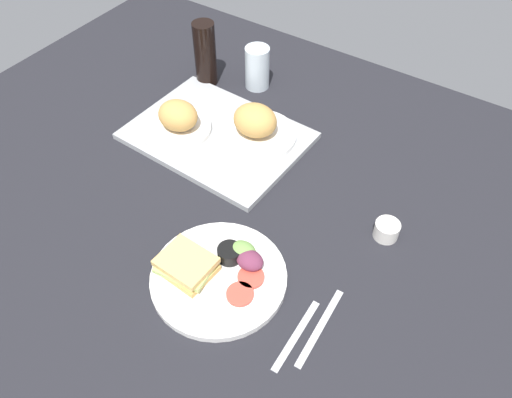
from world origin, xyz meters
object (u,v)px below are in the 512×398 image
object	(u,v)px
drinking_glass	(257,68)
espresso_cup	(387,230)
fork	(296,335)
serving_tray	(217,136)
knife	(320,327)
bread_plate_near	(177,121)
soda_bottle	(205,54)
plate_with_salad	(217,272)
bread_plate_far	(256,126)

from	to	relation	value
drinking_glass	espresso_cup	size ratio (longest dim) A/B	2.26
drinking_glass	fork	bearing A→B (deg)	-51.14
serving_tray	knife	size ratio (longest dim) A/B	2.37
bread_plate_near	drinking_glass	xyz separation A→B (cm)	(5.20, 30.46, 1.38)
espresso_cup	fork	world-z (taller)	espresso_cup
serving_tray	fork	distance (cm)	60.51
fork	knife	bearing A→B (deg)	-38.62
fork	knife	world-z (taller)	same
serving_tray	bread_plate_near	xyz separation A→B (cm)	(-9.41, -4.66, 4.14)
espresso_cup	bread_plate_near	bearing A→B (deg)	178.97
soda_bottle	fork	distance (cm)	87.04
drinking_glass	espresso_cup	world-z (taller)	drinking_glass
bread_plate_near	plate_with_salad	xyz separation A→B (cm)	(35.89, -30.86, -3.23)
bread_plate_far	soda_bottle	distance (cm)	31.14
drinking_glass	fork	size ratio (longest dim) A/B	0.74
drinking_glass	soda_bottle	xyz separation A→B (cm)	(-13.69, -6.64, 3.24)
bread_plate_far	plate_with_salad	distance (cm)	43.97
soda_bottle	fork	world-z (taller)	soda_bottle
bread_plate_far	soda_bottle	size ratio (longest dim) A/B	1.05
drinking_glass	knife	size ratio (longest dim) A/B	0.67
espresso_cup	fork	bearing A→B (deg)	-97.35
espresso_cup	fork	distance (cm)	32.50
drinking_glass	knife	xyz separation A→B (cm)	(54.35, -59.74, -6.07)
bread_plate_far	espresso_cup	world-z (taller)	bread_plate_far
espresso_cup	drinking_glass	bearing A→B (deg)	150.38
drinking_glass	espresso_cup	distance (cm)	63.99
serving_tray	espresso_cup	size ratio (longest dim) A/B	8.04
espresso_cup	bread_plate_far	bearing A→B (deg)	165.78
plate_with_salad	espresso_cup	size ratio (longest dim) A/B	5.10
bread_plate_near	plate_with_salad	distance (cm)	47.44
bread_plate_far	fork	bearing A→B (deg)	-48.61
bread_plate_far	serving_tray	bearing A→B (deg)	-152.77
soda_bottle	knife	distance (cm)	86.80
bread_plate_far	espresso_cup	bearing A→B (deg)	-14.22
plate_with_salad	soda_bottle	xyz separation A→B (cm)	(-44.38, 54.68, 7.86)
soda_bottle	bread_plate_far	bearing A→B (deg)	-27.64
bread_plate_near	fork	distance (cm)	65.78
bread_plate_near	plate_with_salad	world-z (taller)	bread_plate_near
serving_tray	drinking_glass	world-z (taller)	drinking_glass
drinking_glass	knife	world-z (taller)	drinking_glass
serving_tray	drinking_glass	xyz separation A→B (cm)	(-4.21, 25.80, 5.52)
bread_plate_near	fork	world-z (taller)	bread_plate_near
plate_with_salad	knife	world-z (taller)	plate_with_salad
soda_bottle	knife	world-z (taller)	soda_bottle
serving_tray	soda_bottle	xyz separation A→B (cm)	(-17.90, 19.16, 8.76)
plate_with_salad	espresso_cup	bearing A→B (deg)	50.19
serving_tray	bread_plate_near	size ratio (longest dim) A/B	2.35
bread_plate_near	drinking_glass	world-z (taller)	drinking_glass
bread_plate_far	soda_bottle	xyz separation A→B (cm)	(-27.33, 14.31, 4.30)
serving_tray	fork	bearing A→B (deg)	-38.82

